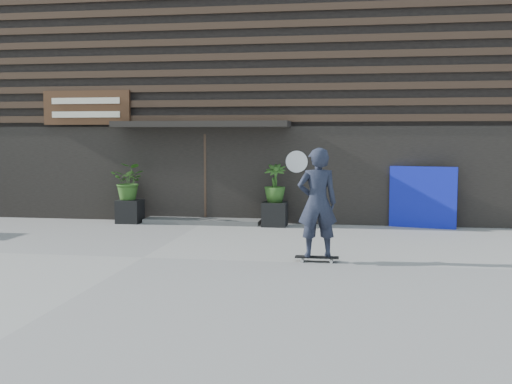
% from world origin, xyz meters
% --- Properties ---
extents(ground, '(80.00, 80.00, 0.00)m').
position_xyz_m(ground, '(0.00, 0.00, 0.00)').
color(ground, gray).
rests_on(ground, ground).
extents(entrance_step, '(3.00, 0.80, 0.12)m').
position_xyz_m(entrance_step, '(0.00, 4.60, 0.06)').
color(entrance_step, '#4A4A48').
rests_on(entrance_step, ground).
extents(planter_pot_left, '(0.60, 0.60, 0.60)m').
position_xyz_m(planter_pot_left, '(-1.90, 4.40, 0.30)').
color(planter_pot_left, black).
rests_on(planter_pot_left, ground).
extents(bamboo_left, '(0.86, 0.75, 0.96)m').
position_xyz_m(bamboo_left, '(-1.90, 4.40, 1.08)').
color(bamboo_left, '#2D591E').
rests_on(bamboo_left, planter_pot_left).
extents(planter_pot_right, '(0.60, 0.60, 0.60)m').
position_xyz_m(planter_pot_right, '(1.90, 4.40, 0.30)').
color(planter_pot_right, black).
rests_on(planter_pot_right, ground).
extents(bamboo_right, '(0.54, 0.54, 0.96)m').
position_xyz_m(bamboo_right, '(1.90, 4.40, 1.08)').
color(bamboo_right, '#2D591E').
rests_on(bamboo_right, planter_pot_right).
extents(blue_tarp, '(1.60, 0.45, 1.51)m').
position_xyz_m(blue_tarp, '(5.53, 4.70, 0.75)').
color(blue_tarp, '#0C13A0').
rests_on(blue_tarp, ground).
extents(building, '(18.00, 11.00, 8.00)m').
position_xyz_m(building, '(-0.00, 9.96, 3.99)').
color(building, black).
rests_on(building, ground).
extents(skateboarder, '(0.80, 0.62, 2.05)m').
position_xyz_m(skateboarder, '(3.22, 0.11, 1.07)').
color(skateboarder, black).
rests_on(skateboarder, ground).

